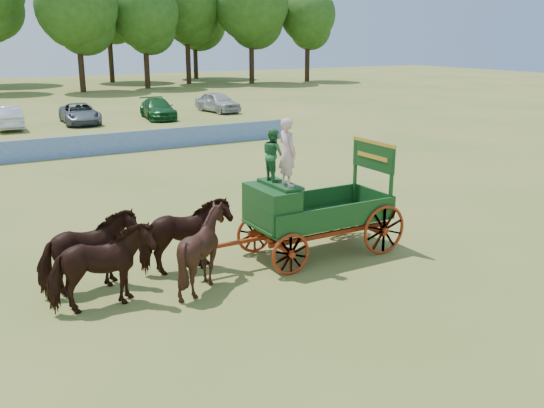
% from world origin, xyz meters
% --- Properties ---
extents(ground, '(160.00, 160.00, 0.00)m').
position_xyz_m(ground, '(0.00, 0.00, 0.00)').
color(ground, olive).
rests_on(ground, ground).
extents(horse_lead_left, '(2.28, 1.06, 1.92)m').
position_xyz_m(horse_lead_left, '(-3.27, 0.10, 0.96)').
color(horse_lead_left, black).
rests_on(horse_lead_left, ground).
extents(horse_lead_right, '(2.38, 1.30, 1.92)m').
position_xyz_m(horse_lead_right, '(-3.27, 1.20, 0.96)').
color(horse_lead_right, black).
rests_on(horse_lead_right, ground).
extents(horse_wheel_left, '(1.80, 1.62, 1.92)m').
position_xyz_m(horse_wheel_left, '(-0.87, 0.10, 0.96)').
color(horse_wheel_left, black).
rests_on(horse_wheel_left, ground).
extents(horse_wheel_right, '(2.32, 1.15, 1.92)m').
position_xyz_m(horse_wheel_right, '(-0.87, 1.20, 0.96)').
color(horse_wheel_right, black).
rests_on(horse_wheel_right, ground).
extents(farm_dray, '(5.99, 2.00, 3.87)m').
position_xyz_m(farm_dray, '(2.10, 0.66, 1.60)').
color(farm_dray, maroon).
rests_on(farm_dray, ground).
extents(sponsor_banner, '(26.00, 0.08, 1.05)m').
position_xyz_m(sponsor_banner, '(-1.00, 18.00, 0.53)').
color(sponsor_banner, blue).
rests_on(sponsor_banner, ground).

